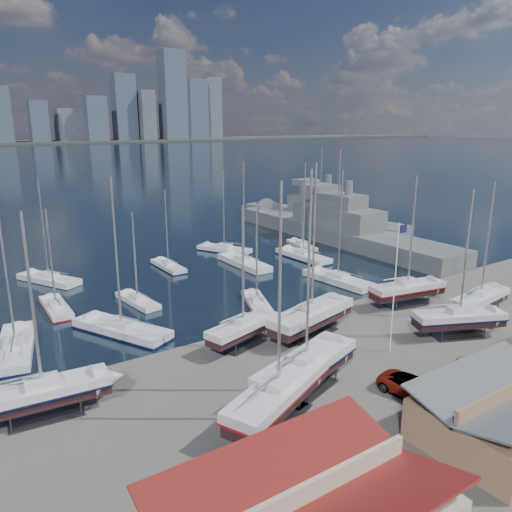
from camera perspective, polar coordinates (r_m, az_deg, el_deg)
ground at (r=49.55m, az=9.96°, el=-10.84°), size 1400.00×1400.00×0.00m
shed_grey at (r=40.12m, az=26.68°, el=-15.40°), size 12.60×8.40×4.17m
sailboat_cradle_0 at (r=41.39m, az=-23.17°, el=-14.17°), size 9.87×3.51×15.67m
sailboat_cradle_1 at (r=38.00m, az=2.58°, el=-15.41°), size 11.35×7.28×17.71m
sailboat_cradle_2 at (r=49.45m, az=-1.46°, el=-8.14°), size 8.83×4.56×14.04m
sailboat_cradle_3 at (r=41.79m, az=5.74°, el=-12.46°), size 11.74×6.44×18.11m
sailboat_cradle_4 at (r=52.16m, az=6.38°, el=-6.75°), size 11.36×5.51×17.74m
sailboat_cradle_5 at (r=55.56m, az=22.20°, el=-6.58°), size 9.65×6.34×15.27m
sailboat_cradle_6 at (r=62.85m, az=16.93°, el=-3.63°), size 10.02×4.48×15.68m
sailboat_cradle_7 at (r=62.35m, az=24.27°, el=-4.49°), size 9.62×3.78×15.34m
sailboat_moored_0 at (r=53.99m, az=-25.72°, el=-9.58°), size 5.47×11.44×16.49m
sailboat_moored_1 at (r=63.44m, az=-21.88°, el=-5.57°), size 2.58×8.54×12.68m
sailboat_moored_2 at (r=74.78m, az=-22.58°, el=-2.59°), size 7.10×10.14×15.07m
sailboat_moored_3 at (r=54.56m, az=-15.07°, el=-8.30°), size 7.94×11.72×17.16m
sailboat_moored_4 at (r=62.80m, az=-13.37°, el=-5.06°), size 3.07×8.01×11.79m
sailboat_moored_5 at (r=76.74m, az=-9.99°, el=-1.23°), size 2.38×8.38×12.51m
sailboat_moored_6 at (r=60.50m, az=0.07°, el=-5.43°), size 5.05×8.39×12.14m
sailboat_moored_7 at (r=77.04m, az=-1.38°, el=-0.92°), size 3.15×11.11×16.75m
sailboat_moored_8 at (r=85.65m, az=-3.64°, el=0.67°), size 6.88×9.91×14.56m
sailboat_moored_9 at (r=69.71m, az=9.34°, el=-2.84°), size 3.96×11.04×16.33m
sailboat_moored_10 at (r=81.34m, az=5.39°, el=-0.14°), size 3.40×10.94×16.21m
sailboat_moored_11 at (r=88.82m, az=5.23°, el=1.15°), size 4.08×8.53×12.29m
naval_ship_east at (r=95.08m, az=9.20°, el=2.78°), size 8.72×52.51×18.72m
naval_ship_west at (r=110.25m, az=7.25°, el=4.51°), size 12.25×42.70×17.80m
car_a at (r=34.06m, az=3.50°, el=-22.18°), size 3.63×5.15×1.63m
car_b at (r=43.57m, az=21.16°, el=-14.52°), size 4.10×1.71×1.32m
car_c at (r=43.37m, az=17.58°, el=-14.12°), size 3.71×6.12×1.59m
car_d at (r=46.96m, az=25.03°, el=-12.53°), size 3.74×5.96×1.61m
flagpole at (r=48.15m, az=15.68°, el=-2.55°), size 1.12×0.12×12.69m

